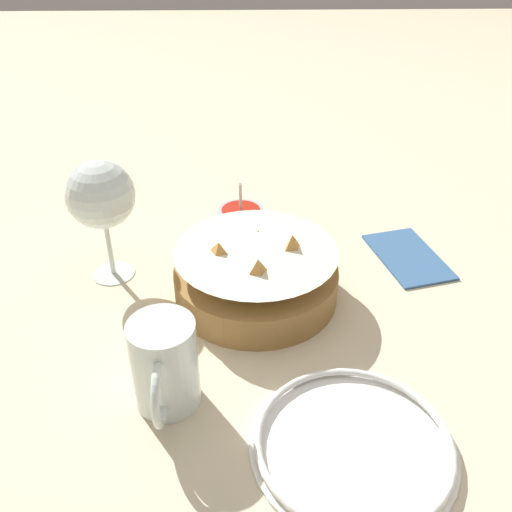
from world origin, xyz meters
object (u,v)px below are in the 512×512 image
at_px(food_basket, 256,275).
at_px(sauce_cup, 241,219).
at_px(wine_glass, 101,198).
at_px(beer_mug, 165,368).
at_px(side_plate, 353,444).

distance_m(food_basket, sauce_cup, 0.18).
relative_size(food_basket, wine_glass, 1.25).
height_order(food_basket, wine_glass, wine_glass).
bearing_deg(beer_mug, side_plate, 70.40).
bearing_deg(food_basket, wine_glass, -105.73).
height_order(food_basket, side_plate, food_basket).
bearing_deg(sauce_cup, wine_glass, -57.29).
bearing_deg(food_basket, beer_mug, -28.59).
bearing_deg(side_plate, food_basket, -160.07).
xyz_separation_m(sauce_cup, wine_glass, (0.12, -0.19, 0.10)).
xyz_separation_m(sauce_cup, side_plate, (0.43, 0.11, -0.01)).
bearing_deg(sauce_cup, beer_mug, -12.61).
distance_m(sauce_cup, side_plate, 0.45).
xyz_separation_m(sauce_cup, beer_mug, (0.36, -0.08, 0.03)).
xyz_separation_m(food_basket, wine_glass, (-0.06, -0.21, 0.09)).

